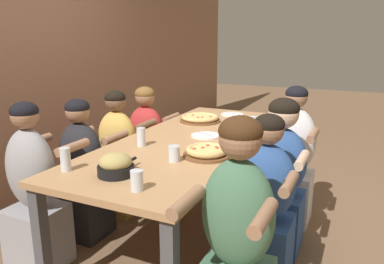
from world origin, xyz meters
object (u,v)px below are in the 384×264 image
object	(u,v)px
drinking_glass_e	(174,155)
diner_far_midright	(147,145)
skillet_bowl	(116,165)
pizza_board_main	(207,152)
diner_far_center	(119,158)
pizza_board_second	(200,118)
empty_plate_b	(206,135)
empty_plate_a	(232,114)
empty_plate_d	(246,125)
empty_plate_c	(253,119)
diner_far_midleft	(83,176)
diner_far_left	(34,196)
diner_near_left	(237,244)
drinking_glass_f	(137,182)
drinking_glass_a	(141,138)
drinking_glass_b	(66,161)
drinking_glass_c	(248,130)
drinking_glass_d	(248,126)
diner_near_center	(279,181)
diner_near_midright	(292,162)
diner_near_midleft	(265,209)

from	to	relation	value
drinking_glass_e	diner_far_midright	world-z (taller)	diner_far_midright
skillet_bowl	drinking_glass_e	world-z (taller)	skillet_bowl
pizza_board_main	diner_far_center	size ratio (longest dim) A/B	0.29
pizza_board_second	empty_plate_b	bearing A→B (deg)	-151.31
diner_far_center	empty_plate_b	bearing A→B (deg)	8.06
empty_plate_a	empty_plate_d	bearing A→B (deg)	-145.38
skillet_bowl	empty_plate_c	bearing A→B (deg)	-9.65
empty_plate_c	diner_far_midleft	size ratio (longest dim) A/B	0.18
empty_plate_b	empty_plate_c	size ratio (longest dim) A/B	1.17
diner_far_left	diner_near_left	distance (m)	1.41
drinking_glass_f	drinking_glass_a	bearing A→B (deg)	30.95
drinking_glass_e	drinking_glass_f	world-z (taller)	drinking_glass_f
empty_plate_d	drinking_glass_b	world-z (taller)	drinking_glass_b
pizza_board_second	drinking_glass_b	world-z (taller)	drinking_glass_b
drinking_glass_a	pizza_board_second	bearing A→B (deg)	-4.09
pizza_board_main	diner_far_midleft	bearing A→B (deg)	95.61
drinking_glass_c	drinking_glass_d	distance (m)	0.22
diner_far_midright	empty_plate_d	bearing A→B (deg)	8.37
pizza_board_second	empty_plate_d	size ratio (longest dim) A/B	1.82
drinking_glass_a	diner_far_midleft	size ratio (longest dim) A/B	0.12
drinking_glass_a	pizza_board_main	bearing A→B (deg)	-93.22
diner_far_left	empty_plate_a	bearing A→B (deg)	69.95
drinking_glass_a	diner_near_center	size ratio (longest dim) A/B	0.12
drinking_glass_d	drinking_glass_b	bearing A→B (deg)	152.82
empty_plate_b	diner_far_center	distance (m)	0.83
diner_near_left	empty_plate_c	bearing A→B (deg)	-76.10
empty_plate_a	drinking_glass_d	size ratio (longest dim) A/B	2.12
empty_plate_d	diner_near_midright	world-z (taller)	diner_near_midright
empty_plate_d	diner_near_center	size ratio (longest dim) A/B	0.18
drinking_glass_e	diner_near_midright	xyz separation A→B (m)	(0.99, -0.57, -0.28)
diner_near_midleft	diner_far_left	world-z (taller)	diner_far_left
diner_far_left	diner_near_left	xyz separation A→B (m)	(-0.06, -1.41, 0.04)
empty_plate_b	diner_near_midleft	size ratio (longest dim) A/B	0.21
empty_plate_b	drinking_glass_e	xyz separation A→B (m)	(-0.65, -0.06, 0.04)
pizza_board_main	pizza_board_second	size ratio (longest dim) A/B	0.83
diner_near_midleft	drinking_glass_f	bearing A→B (deg)	48.20
empty_plate_c	drinking_glass_c	size ratio (longest dim) A/B	1.34
empty_plate_a	drinking_glass_d	bearing A→B (deg)	-150.08
pizza_board_second	diner_near_midright	bearing A→B (deg)	-98.30
diner_near_midleft	diner_near_center	distance (m)	0.42
diner_near_midleft	diner_near_left	xyz separation A→B (m)	(-0.55, 0.00, 0.05)
pizza_board_second	drinking_glass_b	xyz separation A→B (m)	(-1.54, 0.19, 0.03)
empty_plate_a	drinking_glass_b	world-z (taller)	drinking_glass_b
pizza_board_second	empty_plate_b	world-z (taller)	pizza_board_second
skillet_bowl	diner_near_left	bearing A→B (deg)	-96.79
drinking_glass_d	diner_near_midleft	world-z (taller)	diner_near_midleft
pizza_board_second	drinking_glass_c	world-z (taller)	drinking_glass_c
diner_near_center	diner_near_midright	bearing A→B (deg)	-90.00
drinking_glass_d	drinking_glass_f	bearing A→B (deg)	173.70
diner_far_left	diner_near_left	world-z (taller)	diner_near_left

